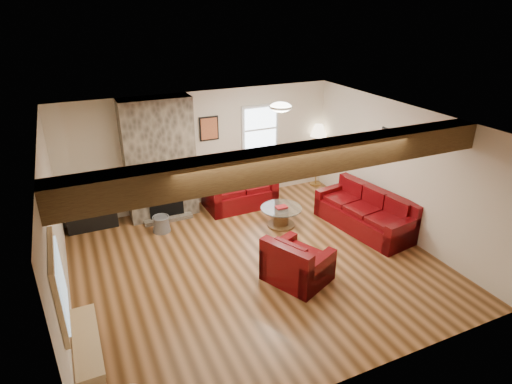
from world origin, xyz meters
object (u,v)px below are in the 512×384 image
armchair_red (298,259)px  coffee_table (281,217)px  loveseat (240,189)px  television (88,196)px  tv_cabinet (92,217)px  floor_lamp (318,134)px  sofa_three (365,211)px

armchair_red → coffee_table: size_ratio=1.14×
loveseat → television: size_ratio=1.97×
loveseat → armchair_red: loveseat is taller
tv_cabinet → floor_lamp: size_ratio=0.62×
sofa_three → floor_lamp: floor_lamp is taller
coffee_table → television: television is taller
tv_cabinet → armchair_red: bearing=-48.4°
loveseat → television: television is taller
sofa_three → coffee_table: size_ratio=2.45×
television → floor_lamp: size_ratio=0.50×
sofa_three → floor_lamp: size_ratio=1.34×
tv_cabinet → television: bearing=0.0°
sofa_three → loveseat: 2.72m
armchair_red → coffee_table: (0.60, 1.73, -0.18)m
floor_lamp → television: bearing=-179.8°
sofa_three → coffee_table: bearing=-127.2°
loveseat → sofa_three: bearing=-48.5°
television → armchair_red: bearing=-48.4°
television → floor_lamp: (5.25, 0.02, 0.61)m
sofa_three → coffee_table: 1.66m
loveseat → tv_cabinet: (-3.08, 0.30, -0.16)m
loveseat → coffee_table: bearing=-73.0°
loveseat → armchair_red: size_ratio=1.60×
armchair_red → coffee_table: 1.84m
floor_lamp → loveseat: bearing=-171.6°
sofa_three → tv_cabinet: bearing=-123.7°
coffee_table → floor_lamp: bearing=40.9°
loveseat → tv_cabinet: loveseat is taller
sofa_three → television: bearing=-123.7°
coffee_table → floor_lamp: (1.77, 1.53, 1.10)m
coffee_table → tv_cabinet: (-3.48, 1.51, 0.03)m
armchair_red → television: size_ratio=1.24×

